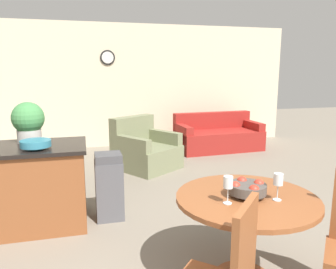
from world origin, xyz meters
name	(u,v)px	position (x,y,z in m)	size (l,w,h in m)	color
wall_back	(118,86)	(0.00, 6.38, 1.35)	(8.00, 0.09, 2.70)	beige
dining_table	(246,216)	(0.41, 1.16, 0.56)	(1.09, 1.09, 0.72)	brown
fruit_bowl	(247,188)	(0.41, 1.16, 0.79)	(0.29, 0.29, 0.13)	#4C4742
wine_glass_left	(228,183)	(0.21, 1.07, 0.88)	(0.07, 0.07, 0.21)	silver
wine_glass_right	(278,181)	(0.59, 1.03, 0.88)	(0.07, 0.07, 0.21)	silver
kitchen_island	(29,186)	(-1.38, 2.63, 0.45)	(1.23, 0.79, 0.90)	brown
teal_bowl	(36,144)	(-1.26, 2.46, 0.95)	(0.30, 0.30, 0.09)	teal
potted_plant	(28,121)	(-1.37, 2.82, 1.13)	(0.35, 0.35, 0.45)	beige
trash_bin	(109,186)	(-0.53, 2.61, 0.38)	(0.31, 0.30, 0.76)	#56565B
couch	(218,137)	(2.02, 5.47, 0.27)	(1.84, 0.96, 0.78)	maroon
armchair	(145,151)	(0.23, 4.50, 0.30)	(1.27, 1.28, 0.88)	#7A7F5B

